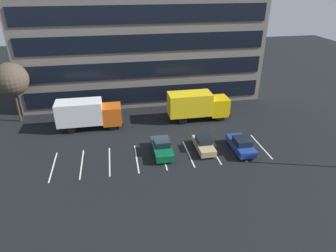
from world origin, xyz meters
TOP-DOWN VIEW (x-y plane):
  - ground_plane at (0.00, 0.00)m, footprint 120.00×120.00m
  - office_building at (0.00, 17.95)m, footprint 34.41×14.07m
  - lot_markings at (0.00, -2.59)m, footprint 22.54×5.40m
  - box_truck_yellow_all at (5.93, 5.65)m, footprint 8.06×2.67m
  - box_truck_orange at (-7.97, 5.52)m, footprint 7.91×2.62m
  - sedan_tan at (4.61, -2.12)m, footprint 1.68×4.02m
  - sedan_navy at (8.56, -3.02)m, footprint 1.85×4.43m
  - sedan_forest at (0.00, -2.02)m, footprint 1.89×4.51m
  - bare_tree at (-17.00, 9.24)m, footprint 4.16×4.16m

SIDE VIEW (x-z plane):
  - ground_plane at x=0.00m, z-range 0.00..0.00m
  - lot_markings at x=0.00m, z-range 0.00..0.01m
  - sedan_tan at x=4.61m, z-range -0.04..1.40m
  - sedan_navy at x=8.56m, z-range -0.04..1.54m
  - sedan_forest at x=0.00m, z-range -0.04..1.57m
  - box_truck_orange at x=-7.97m, z-range 0.23..3.90m
  - box_truck_yellow_all at x=5.93m, z-range 0.24..3.97m
  - bare_tree at x=-17.00m, z-range 1.80..9.61m
  - office_building at x=0.00m, z-range 0.00..21.60m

